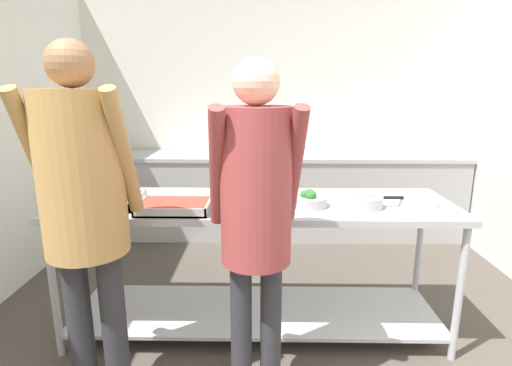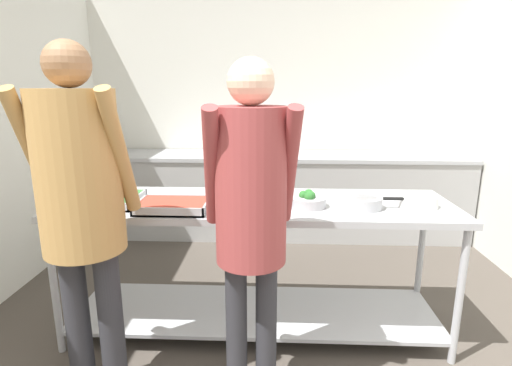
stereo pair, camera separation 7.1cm
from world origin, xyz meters
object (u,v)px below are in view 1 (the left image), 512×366
at_px(guest_serving_right, 83,194).
at_px(serving_tray_roast, 107,201).
at_px(guest_serving_left, 256,203).
at_px(sauce_pan, 364,201).
at_px(serving_tray_vegetables, 251,204).
at_px(plate_stack, 417,200).
at_px(serving_tray_greens, 174,206).
at_px(water_bottle, 105,142).
at_px(broccoli_bowl, 309,200).

bearing_deg(guest_serving_right, serving_tray_roast, 102.39).
bearing_deg(guest_serving_left, sauce_pan, 40.66).
height_order(guest_serving_left, guest_serving_right, guest_serving_right).
height_order(serving_tray_roast, sauce_pan, sauce_pan).
xyz_separation_m(serving_tray_vegetables, plate_stack, (1.02, 0.08, 0.01)).
relative_size(serving_tray_roast, plate_stack, 1.65).
relative_size(serving_tray_greens, water_bottle, 1.60).
height_order(sauce_pan, guest_serving_right, guest_serving_right).
bearing_deg(sauce_pan, guest_serving_right, -159.11).
height_order(plate_stack, guest_serving_right, guest_serving_right).
bearing_deg(serving_tray_roast, guest_serving_right, -77.61).
height_order(serving_tray_greens, water_bottle, water_bottle).
bearing_deg(guest_serving_right, guest_serving_left, -0.05).
bearing_deg(guest_serving_left, broccoli_bowl, 60.94).
distance_m(guest_serving_left, guest_serving_right, 0.81).
bearing_deg(plate_stack, water_bottle, 144.23).
distance_m(serving_tray_greens, guest_serving_right, 0.60).
height_order(serving_tray_greens, guest_serving_left, guest_serving_left).
bearing_deg(broccoli_bowl, serving_tray_vegetables, -172.88).
height_order(serving_tray_vegetables, broccoli_bowl, broccoli_bowl).
bearing_deg(plate_stack, serving_tray_roast, -179.06).
distance_m(serving_tray_roast, serving_tray_vegetables, 0.89).
relative_size(plate_stack, water_bottle, 0.92).
xyz_separation_m(serving_tray_vegetables, guest_serving_left, (0.04, -0.52, 0.16)).
relative_size(broccoli_bowl, guest_serving_right, 0.12).
height_order(plate_stack, guest_serving_left, guest_serving_left).
bearing_deg(water_bottle, sauce_pan, -40.13).
height_order(broccoli_bowl, guest_serving_right, guest_serving_right).
xyz_separation_m(serving_tray_vegetables, water_bottle, (-1.65, 2.00, 0.10)).
bearing_deg(serving_tray_roast, guest_serving_left, -31.38).
bearing_deg(serving_tray_greens, broccoli_bowl, 7.34).
height_order(broccoli_bowl, guest_serving_left, guest_serving_left).
xyz_separation_m(serving_tray_vegetables, guest_serving_right, (-0.77, -0.52, 0.20)).
bearing_deg(sauce_pan, guest_serving_left, -139.34).
distance_m(serving_tray_greens, sauce_pan, 1.14).
relative_size(guest_serving_left, guest_serving_right, 0.96).
bearing_deg(plate_stack, guest_serving_left, -148.61).
height_order(broccoli_bowl, sauce_pan, broccoli_bowl).
height_order(serving_tray_roast, guest_serving_right, guest_serving_right).
xyz_separation_m(plate_stack, guest_serving_left, (-0.98, -0.60, 0.15)).
bearing_deg(plate_stack, serving_tray_vegetables, -175.72).
distance_m(guest_serving_left, water_bottle, 3.04).
bearing_deg(serving_tray_vegetables, guest_serving_left, -85.90).
distance_m(serving_tray_roast, serving_tray_greens, 0.45).
xyz_separation_m(serving_tray_greens, broccoli_bowl, (0.81, 0.10, 0.01)).
relative_size(guest_serving_left, water_bottle, 6.65).
height_order(serving_tray_roast, guest_serving_left, guest_serving_left).
relative_size(serving_tray_greens, broccoli_bowl, 1.91).
xyz_separation_m(broccoli_bowl, guest_serving_right, (-1.12, -0.57, 0.19)).
xyz_separation_m(serving_tray_roast, sauce_pan, (1.58, -0.01, 0.01)).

